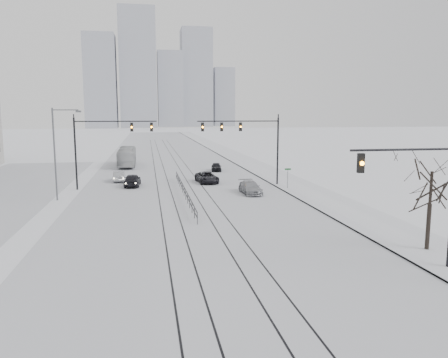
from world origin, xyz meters
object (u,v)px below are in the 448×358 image
bare_tree (432,180)px  sedan_nb_far (216,167)px  traffic_mast_near (427,188)px  sedan_sb_inner (132,180)px  sedan_nb_right (250,188)px  sedan_sb_outer (119,176)px  box_truck (127,157)px  sedan_nb_front (207,177)px

bare_tree → sedan_nb_far: size_ratio=1.69×
traffic_mast_near → sedan_sb_inner: 35.35m
bare_tree → sedan_sb_inner: bare_tree is taller
sedan_nb_right → sedan_nb_far: sedan_nb_right is taller
traffic_mast_near → sedan_nb_far: 43.58m
sedan_nb_far → traffic_mast_near: bearing=-76.4°
sedan_sb_outer → box_truck: 16.31m
sedan_nb_right → sedan_nb_far: bearing=90.2°
traffic_mast_near → box_truck: (-17.70, 51.66, -3.03)m
sedan_nb_right → sedan_nb_far: size_ratio=1.25×
sedan_nb_front → sedan_nb_far: (2.88, 10.84, -0.05)m
box_truck → sedan_sb_inner: bearing=94.1°
sedan_sb_outer → sedan_nb_far: 15.69m
sedan_sb_inner → sedan_nb_front: (8.98, 1.18, -0.08)m
sedan_nb_far → sedan_nb_right: bearing=-80.3°
sedan_sb_inner → sedan_nb_front: 9.06m
sedan_nb_far → sedan_nb_front: bearing=-97.1°
traffic_mast_near → sedan_nb_far: traffic_mast_near is taller
sedan_sb_outer → sedan_nb_front: bearing=162.8°
bare_tree → sedan_sb_outer: bare_tree is taller
sedan_sb_inner → sedan_nb_front: bearing=-169.0°
sedan_sb_inner → sedan_sb_outer: sedan_sb_inner is taller
traffic_mast_near → sedan_nb_far: size_ratio=1.94×
sedan_nb_far → box_truck: size_ratio=0.33×
sedan_sb_outer → sedan_nb_far: sedan_sb_outer is taller
traffic_mast_near → sedan_sb_inner: traffic_mast_near is taller
sedan_sb_inner → sedan_nb_right: size_ratio=0.97×
sedan_nb_far → box_truck: box_truck is taller
traffic_mast_near → bare_tree: 3.85m
bare_tree → sedan_nb_front: 31.13m
sedan_nb_right → box_truck: bearing=115.1°
sedan_sb_inner → sedan_nb_right: (12.50, -7.07, -0.09)m
sedan_sb_outer → sedan_nb_front: size_ratio=0.82×
traffic_mast_near → sedan_nb_front: size_ratio=1.47×
bare_tree → sedan_nb_right: bare_tree is taller
sedan_sb_inner → sedan_nb_far: 16.88m
traffic_mast_near → sedan_sb_outer: size_ratio=1.79×
traffic_mast_near → sedan_nb_front: (-7.26, 32.34, -3.90)m
bare_tree → sedan_nb_far: bare_tree is taller
bare_tree → box_truck: size_ratio=0.56×
box_truck → sedan_nb_front: bearing=118.5°
sedan_nb_front → sedan_nb_far: 11.21m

